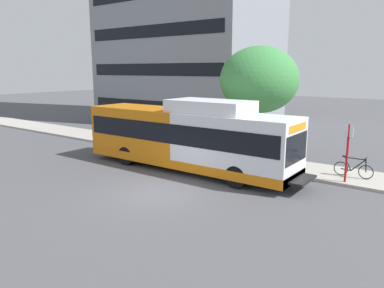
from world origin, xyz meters
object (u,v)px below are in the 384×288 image
object	(u,v)px
bicycle_parked	(353,168)
street_tree_near_stop	(259,80)
bus_stop_sign_pole	(348,149)
transit_bus	(187,137)

from	to	relation	value
bicycle_parked	street_tree_near_stop	distance (m)	6.77
bus_stop_sign_pole	bicycle_parked	xyz separation A→B (m)	(0.99, -0.11, -1.09)
transit_bus	bus_stop_sign_pole	xyz separation A→B (m)	(2.14, -7.24, -0.05)
bicycle_parked	street_tree_near_stop	world-z (taller)	street_tree_near_stop
bicycle_parked	street_tree_near_stop	xyz separation A→B (m)	(0.90, 5.42, 3.95)
bus_stop_sign_pole	bicycle_parked	distance (m)	1.47
bicycle_parked	street_tree_near_stop	size ratio (longest dim) A/B	0.28
transit_bus	street_tree_near_stop	distance (m)	5.28
bus_stop_sign_pole	street_tree_near_stop	bearing A→B (deg)	70.43
transit_bus	bus_stop_sign_pole	world-z (taller)	transit_bus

